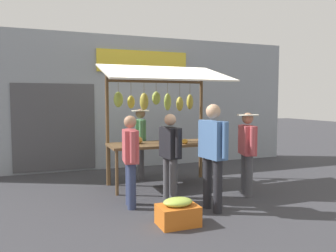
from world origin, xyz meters
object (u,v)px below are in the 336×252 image
at_px(vendor_with_sunhat, 141,138).
at_px(shopper_in_striped_shirt, 213,149).
at_px(market_stall, 161,110).
at_px(produce_crate_near, 178,213).
at_px(shopper_with_ponytail, 170,151).
at_px(shopper_with_shopping_bag, 247,147).
at_px(shopper_in_grey_tee, 130,155).

bearing_deg(vendor_with_sunhat, shopper_in_striped_shirt, 23.80).
bearing_deg(shopper_in_striped_shirt, market_stall, -0.45).
bearing_deg(market_stall, produce_crate_near, 76.76).
bearing_deg(vendor_with_sunhat, shopper_with_ponytail, 14.84).
distance_m(market_stall, produce_crate_near, 2.67).
height_order(vendor_with_sunhat, shopper_in_striped_shirt, shopper_in_striped_shirt).
xyz_separation_m(vendor_with_sunhat, shopper_in_striped_shirt, (-0.46, 2.53, 0.07)).
bearing_deg(market_stall, vendor_with_sunhat, -71.19).
height_order(vendor_with_sunhat, shopper_with_shopping_bag, vendor_with_sunhat).
height_order(shopper_with_ponytail, shopper_in_striped_shirt, shopper_in_striped_shirt).
xyz_separation_m(vendor_with_sunhat, produce_crate_near, (0.29, 2.92, -0.73)).
relative_size(shopper_in_grey_tee, shopper_with_ponytail, 0.99).
distance_m(shopper_in_striped_shirt, shopper_with_shopping_bag, 1.18).
bearing_deg(shopper_with_shopping_bag, shopper_in_grey_tee, 104.89).
relative_size(vendor_with_sunhat, shopper_in_striped_shirt, 0.92).
height_order(shopper_with_ponytail, shopper_with_shopping_bag, shopper_with_shopping_bag).
height_order(vendor_with_sunhat, shopper_with_ponytail, vendor_with_sunhat).
xyz_separation_m(vendor_with_sunhat, shopper_in_grey_tee, (0.71, 1.89, -0.06)).
bearing_deg(vendor_with_sunhat, shopper_with_shopping_bag, 50.77).
distance_m(market_stall, shopper_with_shopping_bag, 1.90).
distance_m(shopper_with_shopping_bag, produce_crate_near, 2.15).
distance_m(market_stall, shopper_with_ponytail, 1.27).
relative_size(market_stall, vendor_with_sunhat, 1.60).
relative_size(shopper_in_striped_shirt, shopper_with_shopping_bag, 1.11).
xyz_separation_m(shopper_in_grey_tee, produce_crate_near, (-0.42, 1.03, -0.68)).
xyz_separation_m(vendor_with_sunhat, shopper_with_ponytail, (-0.04, 1.74, -0.05)).
bearing_deg(shopper_with_ponytail, shopper_in_grey_tee, 95.28).
height_order(market_stall, shopper_in_striped_shirt, market_stall).
xyz_separation_m(market_stall, vendor_with_sunhat, (0.23, -0.69, -0.64)).
distance_m(shopper_with_ponytail, shopper_with_shopping_bag, 1.46).
height_order(shopper_in_striped_shirt, shopper_with_shopping_bag, shopper_in_striped_shirt).
height_order(shopper_in_grey_tee, shopper_with_shopping_bag, shopper_with_shopping_bag).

